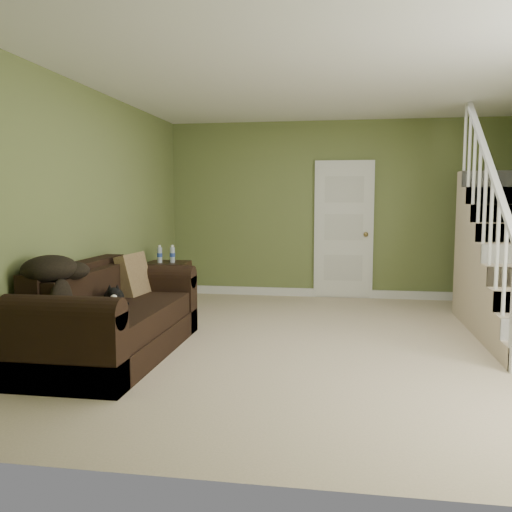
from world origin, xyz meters
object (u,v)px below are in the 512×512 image
(side_table, at_px, (168,286))
(cat, at_px, (113,297))
(sofa, at_px, (112,321))
(banana, at_px, (115,317))

(side_table, height_order, cat, side_table)
(side_table, xyz_separation_m, cat, (0.20, -2.16, 0.24))
(side_table, distance_m, cat, 2.18)
(sofa, xyz_separation_m, side_table, (-0.16, 2.11, -0.01))
(sofa, bearing_deg, side_table, 94.35)
(banana, bearing_deg, side_table, 95.65)
(sofa, relative_size, cat, 4.53)
(sofa, distance_m, banana, 0.62)
(cat, xyz_separation_m, banana, (0.23, -0.49, -0.07))
(sofa, height_order, side_table, same)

